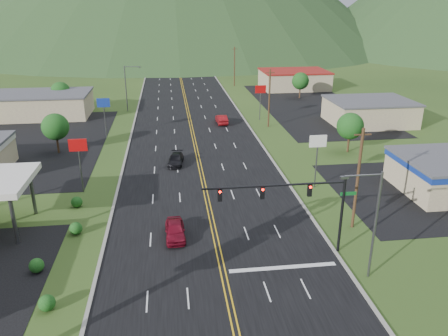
{
  "coord_description": "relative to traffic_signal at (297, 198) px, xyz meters",
  "views": [
    {
      "loc": [
        -3.77,
        -17.91,
        20.59
      ],
      "look_at": [
        1.62,
        23.95,
        4.5
      ],
      "focal_mm": 35.0,
      "sensor_mm": 36.0,
      "label": 1
    }
  ],
  "objects": [
    {
      "name": "utility_pole_b",
      "position": [
        7.02,
        41.0,
        -0.2
      ],
      "size": [
        1.6,
        0.28,
        10.0
      ],
      "color": "#382314",
      "rests_on": "ground"
    },
    {
      "name": "car_red_far",
      "position": [
        -0.9,
        44.06,
        -4.53
      ],
      "size": [
        1.85,
        4.91,
        1.6
      ],
      "primitive_type": "imported",
      "rotation": [
        0.0,
        0.0,
        3.17
      ],
      "color": "maroon",
      "rests_on": "ground"
    },
    {
      "name": "car_red_near",
      "position": [
        -10.19,
        4.1,
        -4.56
      ],
      "size": [
        1.92,
        4.54,
        1.53
      ],
      "primitive_type": "imported",
      "rotation": [
        0.0,
        0.0,
        0.03
      ],
      "color": "maroon",
      "rests_on": "ground"
    },
    {
      "name": "tree_west_a",
      "position": [
        -26.48,
        31.0,
        -1.44
      ],
      "size": [
        3.84,
        3.84,
        5.82
      ],
      "color": "#382314",
      "rests_on": "ground"
    },
    {
      "name": "pole_sign_west_b",
      "position": [
        -20.48,
        38.0,
        -0.28
      ],
      "size": [
        2.0,
        0.18,
        6.4
      ],
      "color": "#59595E",
      "rests_on": "ground"
    },
    {
      "name": "building_east_mid",
      "position": [
        25.52,
        41.0,
        -3.17
      ],
      "size": [
        14.4,
        11.4,
        4.3
      ],
      "color": "beige",
      "rests_on": "ground"
    },
    {
      "name": "utility_pole_c",
      "position": [
        7.02,
        81.0,
        -0.2
      ],
      "size": [
        1.6,
        0.28,
        10.0
      ],
      "color": "#382314",
      "rests_on": "ground"
    },
    {
      "name": "building_west_far",
      "position": [
        -34.48,
        54.0,
        -3.07
      ],
      "size": [
        18.4,
        11.4,
        4.5
      ],
      "color": "beige",
      "rests_on": "ground"
    },
    {
      "name": "streetlight_east",
      "position": [
        4.7,
        -4.0,
        -0.15
      ],
      "size": [
        3.28,
        0.25,
        9.0
      ],
      "color": "#59595E",
      "rests_on": "ground"
    },
    {
      "name": "car_dark_mid",
      "position": [
        -9.63,
        23.8,
        -4.66
      ],
      "size": [
        2.47,
        4.82,
        1.34
      ],
      "primitive_type": "imported",
      "rotation": [
        0.0,
        0.0,
        -0.13
      ],
      "color": "black",
      "rests_on": "ground"
    },
    {
      "name": "pole_sign_west_a",
      "position": [
        -20.48,
        16.0,
        -0.28
      ],
      "size": [
        2.0,
        0.18,
        6.4
      ],
      "color": "#59595E",
      "rests_on": "ground"
    },
    {
      "name": "traffic_signal",
      "position": [
        0.0,
        0.0,
        0.0
      ],
      "size": [
        13.1,
        0.43,
        7.0
      ],
      "color": "black",
      "rests_on": "ground"
    },
    {
      "name": "utility_pole_d",
      "position": [
        7.02,
        121.0,
        -0.2
      ],
      "size": [
        1.6,
        0.28,
        10.0
      ],
      "color": "#382314",
      "rests_on": "ground"
    },
    {
      "name": "pole_sign_east_b",
      "position": [
        6.52,
        46.0,
        -0.28
      ],
      "size": [
        2.0,
        0.18,
        6.4
      ],
      "color": "#59595E",
      "rests_on": "ground"
    },
    {
      "name": "tree_east_b",
      "position": [
        19.52,
        64.0,
        -1.44
      ],
      "size": [
        3.84,
        3.84,
        5.82
      ],
      "color": "#382314",
      "rests_on": "ground"
    },
    {
      "name": "utility_pole_a",
      "position": [
        7.02,
        4.0,
        -0.2
      ],
      "size": [
        1.6,
        0.28,
        10.0
      ],
      "color": "#382314",
      "rests_on": "ground"
    },
    {
      "name": "tree_east_a",
      "position": [
        15.52,
        26.0,
        -1.44
      ],
      "size": [
        3.84,
        3.84,
        5.82
      ],
      "color": "#382314",
      "rests_on": "ground"
    },
    {
      "name": "pole_sign_east_a",
      "position": [
        6.52,
        14.0,
        -0.28
      ],
      "size": [
        2.0,
        0.18,
        6.4
      ],
      "color": "#59595E",
      "rests_on": "ground"
    },
    {
      "name": "streetlight_west",
      "position": [
        -18.16,
        56.0,
        -0.15
      ],
      "size": [
        3.28,
        0.25,
        9.0
      ],
      "color": "#59595E",
      "rests_on": "ground"
    },
    {
      "name": "tree_west_b",
      "position": [
        -31.48,
        58.0,
        -1.44
      ],
      "size": [
        3.84,
        3.84,
        5.82
      ],
      "color": "#382314",
      "rests_on": "ground"
    },
    {
      "name": "building_east_far",
      "position": [
        21.52,
        76.0,
        -3.07
      ],
      "size": [
        16.4,
        12.4,
        4.5
      ],
      "color": "beige",
      "rests_on": "ground"
    }
  ]
}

